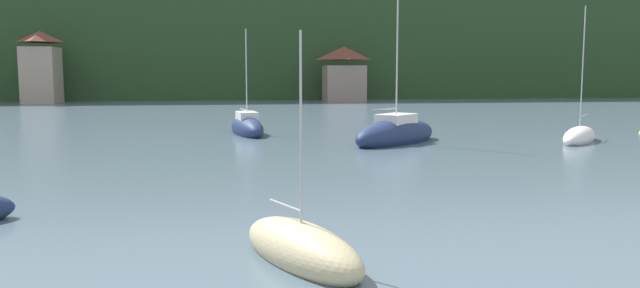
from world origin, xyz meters
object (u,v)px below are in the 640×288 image
(sailboat_far_3, at_px, (396,134))
(shore_building_west, at_px, (41,68))
(shore_building_westcentral, at_px, (344,75))
(sailboat_far_5, at_px, (579,137))
(sailboat_far_1, at_px, (247,127))
(sailboat_mid_4, at_px, (301,249))

(sailboat_far_3, bearing_deg, shore_building_west, 79.48)
(shore_building_westcentral, bearing_deg, sailboat_far_5, -85.11)
(sailboat_far_1, bearing_deg, sailboat_far_3, 43.26)
(shore_building_west, distance_m, sailboat_far_1, 55.76)
(shore_building_westcentral, distance_m, sailboat_far_5, 57.12)
(sailboat_far_1, height_order, sailboat_far_5, sailboat_far_5)
(shore_building_west, bearing_deg, sailboat_far_3, -56.58)
(sailboat_far_1, height_order, sailboat_mid_4, sailboat_far_1)
(sailboat_far_1, bearing_deg, shore_building_west, -159.34)
(shore_building_westcentral, xyz_separation_m, sailboat_far_1, (-15.95, -48.49, -3.54))
(sailboat_far_1, xyz_separation_m, sailboat_far_3, (9.12, -7.08, 0.07))
(sailboat_far_3, bearing_deg, sailboat_mid_4, -154.05)
(shore_building_west, xyz_separation_m, shore_building_westcentral, (43.39, 0.16, -0.91))
(sailboat_mid_4, bearing_deg, sailboat_far_3, 136.29)
(sailboat_far_1, bearing_deg, sailboat_mid_4, -8.16)
(shore_building_west, height_order, sailboat_mid_4, shore_building_west)
(shore_building_west, relative_size, sailboat_far_5, 1.14)
(shore_building_westcentral, distance_m, sailboat_far_3, 56.09)
(shore_building_westcentral, relative_size, sailboat_far_1, 1.03)
(sailboat_far_3, distance_m, sailboat_mid_4, 25.35)
(sailboat_far_3, height_order, sailboat_mid_4, sailboat_far_3)
(sailboat_mid_4, bearing_deg, shore_building_west, 175.77)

